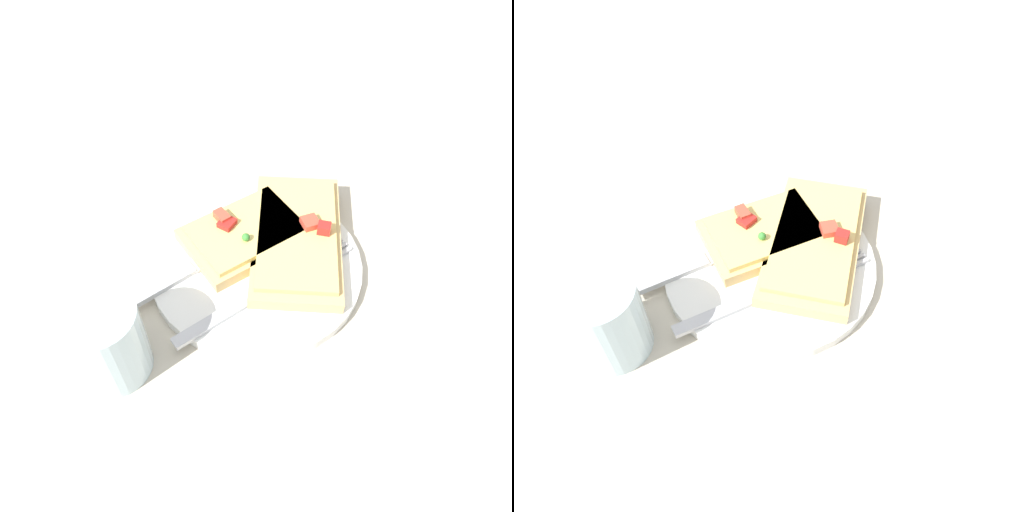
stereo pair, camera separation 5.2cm
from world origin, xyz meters
The scene contains 8 objects.
ground_plane centered at (0.00, 0.00, 0.00)m, with size 4.00×4.00×0.00m, color #BCB29E.
plate centered at (0.00, 0.00, 0.01)m, with size 0.22×0.22×0.01m.
fork centered at (-0.03, -0.01, 0.01)m, with size 0.08×0.21×0.01m.
knife centered at (0.02, 0.06, 0.01)m, with size 0.09×0.22×0.01m.
pizza_slice_main centered at (0.01, -0.05, 0.02)m, with size 0.20×0.16×0.03m.
pizza_slice_corner centered at (0.03, 0.00, 0.02)m, with size 0.12×0.15×0.03m.
crumb_scatter centered at (0.02, -0.02, 0.02)m, with size 0.09×0.12×0.01m.
drinking_glass centered at (-0.06, 0.16, 0.04)m, with size 0.07×0.07×0.09m.
Camera 1 is at (-0.31, 0.11, 0.42)m, focal length 35.00 mm.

